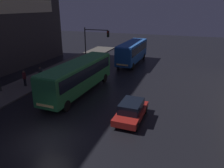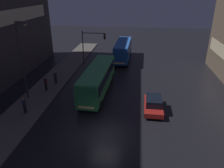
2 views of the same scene
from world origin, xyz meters
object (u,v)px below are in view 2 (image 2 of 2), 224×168
(bus_far, at_px, (123,49))
(pedestrian_far, at_px, (24,104))
(traffic_light_main, at_px, (91,42))
(bus_near, at_px, (98,77))
(car_taxi, at_px, (153,104))
(street_lamp_sidewalk, at_px, (22,51))
(pedestrian_mid, at_px, (55,76))
(pedestrian_near, at_px, (46,83))

(bus_far, distance_m, pedestrian_far, 21.69)
(pedestrian_far, bearing_deg, traffic_light_main, 87.04)
(bus_near, xyz_separation_m, traffic_light_main, (-3.01, 10.64, 1.86))
(traffic_light_main, bearing_deg, car_taxi, -56.16)
(street_lamp_sidewalk, bearing_deg, bus_near, 19.26)
(pedestrian_far, bearing_deg, pedestrian_mid, 96.12)
(bus_far, relative_size, pedestrian_far, 5.68)
(pedestrian_far, relative_size, traffic_light_main, 0.30)
(street_lamp_sidewalk, bearing_deg, traffic_light_main, 70.75)
(car_taxi, bearing_deg, pedestrian_far, 11.33)
(bus_near, relative_size, car_taxi, 2.58)
(traffic_light_main, bearing_deg, bus_near, -74.23)
(pedestrian_mid, relative_size, traffic_light_main, 0.29)
(car_taxi, bearing_deg, pedestrian_near, -12.40)
(bus_far, xyz_separation_m, traffic_light_main, (-5.03, -3.25, 1.85))
(bus_far, height_order, car_taxi, bus_far)
(bus_far, bearing_deg, street_lamp_sidewalk, 61.03)
(car_taxi, xyz_separation_m, pedestrian_near, (-13.10, 3.13, 0.43))
(bus_near, xyz_separation_m, pedestrian_far, (-6.49, -6.04, -0.87))
(pedestrian_mid, xyz_separation_m, traffic_light_main, (3.11, 8.88, 2.75))
(pedestrian_mid, distance_m, pedestrian_far, 7.81)
(car_taxi, distance_m, pedestrian_mid, 13.82)
(bus_near, relative_size, pedestrian_mid, 6.77)
(bus_far, height_order, pedestrian_far, bus_far)
(bus_near, height_order, bus_far, bus_far)
(car_taxi, height_order, pedestrian_mid, pedestrian_mid)
(bus_far, xyz_separation_m, pedestrian_near, (-8.53, -14.42, -0.84))
(pedestrian_near, xyz_separation_m, pedestrian_far, (0.02, -5.50, -0.05))
(pedestrian_near, bearing_deg, bus_far, 127.45)
(bus_near, xyz_separation_m, street_lamp_sidewalk, (-7.66, -2.68, 3.78))
(pedestrian_far, xyz_separation_m, street_lamp_sidewalk, (-1.17, 3.36, 4.65))
(bus_far, distance_m, car_taxi, 18.18)
(car_taxi, xyz_separation_m, street_lamp_sidewalk, (-14.24, 0.99, 5.03))
(pedestrian_near, relative_size, street_lamp_sidewalk, 0.20)
(bus_near, bearing_deg, pedestrian_far, 45.05)
(car_taxi, bearing_deg, street_lamp_sidewalk, -2.92)
(pedestrian_far, bearing_deg, bus_near, 51.77)
(car_taxi, distance_m, pedestrian_far, 13.30)
(pedestrian_far, xyz_separation_m, traffic_light_main, (3.48, 16.68, 2.73))
(bus_far, height_order, pedestrian_mid, bus_far)
(bus_far, bearing_deg, pedestrian_near, 60.71)
(traffic_light_main, xyz_separation_m, street_lamp_sidewalk, (-4.65, -13.32, 1.92))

